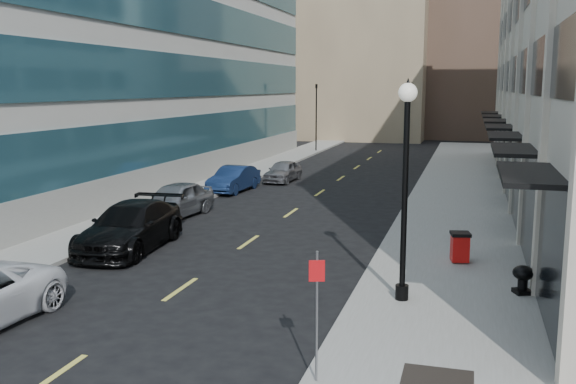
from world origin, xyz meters
The scene contains 17 objects.
sidewalk_right centered at (7.50, 20.00, 0.07)m, with size 5.00×80.00×0.15m, color gray.
sidewalk_left centered at (-6.50, 20.00, 0.07)m, with size 3.00×80.00×0.15m, color gray.
building_left centered at (-15.95, 27.00, 9.99)m, with size 16.14×46.00×20.00m.
skyline_tan_near centered at (-4.00, 68.00, 14.00)m, with size 14.00×18.00×28.00m, color #978363.
skyline_tan_far centered at (-14.00, 78.00, 11.00)m, with size 12.00×14.00×22.00m, color #978363.
skyline_stone centered at (18.00, 66.00, 10.00)m, with size 10.00×14.00×20.00m, color #BCB29F.
grate_far centered at (7.60, 3.80, 0.15)m, with size 1.40×1.00×0.01m, color black.
road_centerline centered at (0.00, 17.00, 0.01)m, with size 0.15×68.20×0.01m.
traffic_signal centered at (-5.50, 48.00, 5.72)m, with size 0.66×0.66×6.98m.
car_black_pickup centered at (-3.78, 11.79, 0.85)m, with size 2.37×5.83×1.69m, color black.
car_silver_sedan centered at (-4.80, 17.64, 0.79)m, with size 1.87×4.65×1.59m, color gray.
car_blue_sedan centered at (-4.80, 25.09, 0.72)m, with size 1.52×4.36×1.44m, color #14264C.
car_grey_sedan centered at (-3.20, 29.55, 0.66)m, with size 1.56×3.87×1.32m, color slate.
trash_bin centered at (7.83, 12.76, 0.69)m, with size 0.73×0.75×1.01m.
lamppost centered at (6.40, 8.42, 3.66)m, with size 0.50×0.50×5.97m.
sign_post centered at (5.30, 2.99, 1.83)m, with size 0.30×0.13×2.64m.
urn_planter centered at (9.60, 9.85, 0.64)m, with size 0.58×0.58×0.81m.
Camera 1 is at (8.03, -8.57, 5.89)m, focal length 40.00 mm.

